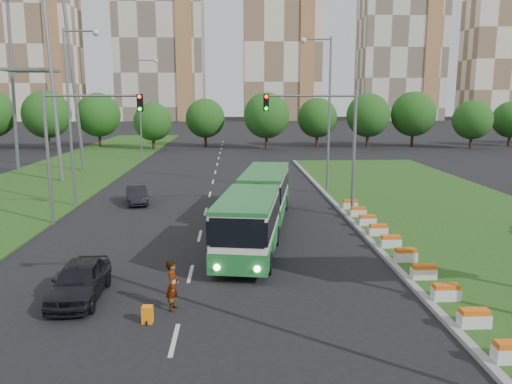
{
  "coord_description": "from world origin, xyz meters",
  "views": [
    {
      "loc": [
        -1.07,
        -20.64,
        7.5
      ],
      "look_at": [
        0.07,
        5.15,
        2.6
      ],
      "focal_mm": 35.0,
      "sensor_mm": 36.0,
      "label": 1
    }
  ],
  "objects_px": {
    "shopping_trolley": "(147,315)",
    "car_left_near": "(80,280)",
    "traffic_mast_median": "(329,133)",
    "articulated_bus": "(257,205)",
    "car_left_far": "(137,195)",
    "traffic_mast_left": "(74,135)",
    "pedestrian": "(173,285)"
  },
  "relations": [
    {
      "from": "shopping_trolley",
      "to": "car_left_near",
      "type": "bearing_deg",
      "value": 146.25
    },
    {
      "from": "traffic_mast_median",
      "to": "articulated_bus",
      "type": "height_order",
      "value": "traffic_mast_median"
    },
    {
      "from": "traffic_mast_median",
      "to": "car_left_far",
      "type": "xyz_separation_m",
      "value": [
        -12.84,
        4.81,
        -4.71
      ]
    },
    {
      "from": "traffic_mast_left",
      "to": "car_left_near",
      "type": "height_order",
      "value": "traffic_mast_left"
    },
    {
      "from": "car_left_near",
      "to": "shopping_trolley",
      "type": "relative_size",
      "value": 7.12
    },
    {
      "from": "car_left_near",
      "to": "car_left_far",
      "type": "bearing_deg",
      "value": 92.18
    },
    {
      "from": "articulated_bus",
      "to": "shopping_trolley",
      "type": "bearing_deg",
      "value": -101.44
    },
    {
      "from": "articulated_bus",
      "to": "pedestrian",
      "type": "xyz_separation_m",
      "value": [
        -3.46,
        -10.14,
        -0.7
      ]
    },
    {
      "from": "car_left_far",
      "to": "car_left_near",
      "type": "bearing_deg",
      "value": -100.58
    },
    {
      "from": "shopping_trolley",
      "to": "traffic_mast_left",
      "type": "bearing_deg",
      "value": 118.42
    },
    {
      "from": "traffic_mast_left",
      "to": "articulated_bus",
      "type": "relative_size",
      "value": 0.5
    },
    {
      "from": "car_left_near",
      "to": "shopping_trolley",
      "type": "distance_m",
      "value": 3.66
    },
    {
      "from": "traffic_mast_median",
      "to": "pedestrian",
      "type": "xyz_separation_m",
      "value": [
        -8.08,
        -13.69,
        -4.44
      ]
    },
    {
      "from": "articulated_bus",
      "to": "car_left_near",
      "type": "relative_size",
      "value": 3.73
    },
    {
      "from": "car_left_far",
      "to": "shopping_trolley",
      "type": "distance_m",
      "value": 19.96
    },
    {
      "from": "articulated_bus",
      "to": "car_left_near",
      "type": "distance_m",
      "value": 11.48
    },
    {
      "from": "traffic_mast_median",
      "to": "shopping_trolley",
      "type": "distance_m",
      "value": 17.91
    },
    {
      "from": "traffic_mast_left",
      "to": "pedestrian",
      "type": "bearing_deg",
      "value": -60.84
    },
    {
      "from": "shopping_trolley",
      "to": "traffic_mast_median",
      "type": "bearing_deg",
      "value": 62.78
    },
    {
      "from": "articulated_bus",
      "to": "pedestrian",
      "type": "relative_size",
      "value": 8.74
    },
    {
      "from": "pedestrian",
      "to": "traffic_mast_median",
      "type": "bearing_deg",
      "value": -22.23
    },
    {
      "from": "car_left_far",
      "to": "traffic_mast_left",
      "type": "bearing_deg",
      "value": -126.07
    },
    {
      "from": "car_left_far",
      "to": "pedestrian",
      "type": "distance_m",
      "value": 19.1
    },
    {
      "from": "traffic_mast_median",
      "to": "pedestrian",
      "type": "relative_size",
      "value": 4.38
    },
    {
      "from": "traffic_mast_left",
      "to": "pedestrian",
      "type": "height_order",
      "value": "traffic_mast_left"
    },
    {
      "from": "traffic_mast_left",
      "to": "car_left_far",
      "type": "xyz_separation_m",
      "value": [
        2.31,
        5.81,
        -4.71
      ]
    },
    {
      "from": "articulated_bus",
      "to": "pedestrian",
      "type": "bearing_deg",
      "value": -99.71
    },
    {
      "from": "articulated_bus",
      "to": "shopping_trolley",
      "type": "distance_m",
      "value": 12.03
    },
    {
      "from": "traffic_mast_left",
      "to": "car_left_far",
      "type": "relative_size",
      "value": 2.06
    },
    {
      "from": "car_left_far",
      "to": "traffic_mast_median",
      "type": "bearing_deg",
      "value": -34.85
    },
    {
      "from": "car_left_far",
      "to": "pedestrian",
      "type": "height_order",
      "value": "pedestrian"
    },
    {
      "from": "traffic_mast_median",
      "to": "shopping_trolley",
      "type": "bearing_deg",
      "value": -120.89
    }
  ]
}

